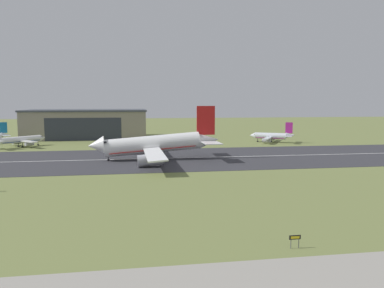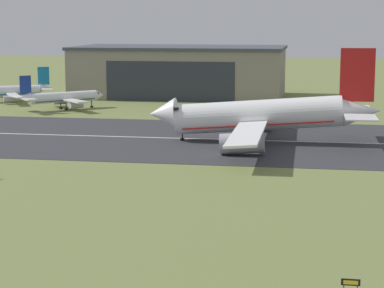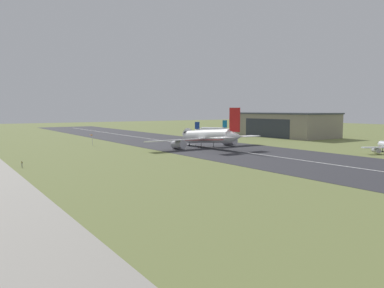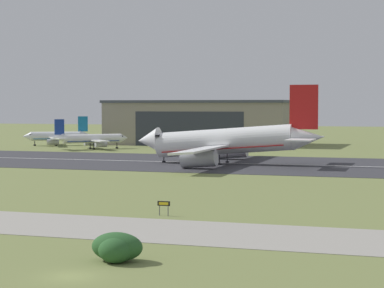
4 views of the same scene
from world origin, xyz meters
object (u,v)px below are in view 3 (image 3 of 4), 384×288
Objects in this scene: windsock_pole at (91,135)px; runway_sign at (22,163)px; airplane_landing at (208,137)px; airplane_parked_west at (213,132)px; airplane_parked_far_east at (213,130)px.

windsock_pole is 2.97× the size of runway_sign.
windsock_pole is at bearing -136.32° from airplane_landing.
airplane_landing reaches higher than windsock_pole.
airplane_parked_far_east reaches higher than airplane_parked_west.
windsock_pole is (-41.21, -39.36, -0.25)m from airplane_landing.
windsock_pole reaches higher than runway_sign.
runway_sign is at bearing -57.34° from airplane_parked_far_east.
airplane_parked_far_east reaches higher than runway_sign.
airplane_landing is 95.55m from airplane_parked_far_east.
airplane_parked_west is 84.12m from windsock_pole.
airplane_landing is 69.86m from airplane_parked_west.
airplane_landing is 11.53× the size of windsock_pole.
windsock_pole is (33.63, -98.73, 1.71)m from airplane_parked_far_east.
airplane_parked_west is 4.12× the size of windsock_pole.
windsock_pole is at bearing -71.19° from airplane_parked_far_east.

